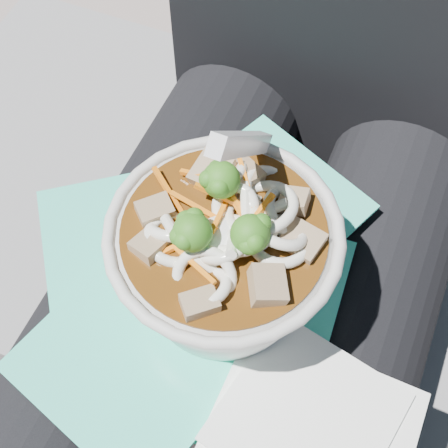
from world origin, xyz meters
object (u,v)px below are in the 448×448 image
at_px(lap, 237,320).
at_px(udon_bowl, 225,254).
at_px(person_body, 273,231).
at_px(plastic_bag, 190,287).
at_px(stone_ledge, 272,310).

height_order(lap, udon_bowl, udon_bowl).
relative_size(person_body, plastic_bag, 2.84).
relative_size(lap, udon_bowl, 2.35).
xyz_separation_m(plastic_bag, udon_bowl, (0.03, 0.01, 0.07)).
height_order(lap, plastic_bag, plastic_bag).
distance_m(lap, udon_bowl, 0.15).
bearing_deg(stone_ledge, person_body, -90.00).
bearing_deg(lap, udon_bowl, -121.61).
bearing_deg(udon_bowl, lap, 58.39).
height_order(person_body, udon_bowl, person_body).
relative_size(lap, plastic_bag, 1.35).
bearing_deg(lap, plastic_bag, -151.53).
bearing_deg(plastic_bag, udon_bowl, 14.35).
height_order(lap, person_body, person_body).
relative_size(stone_ledge, plastic_bag, 2.81).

